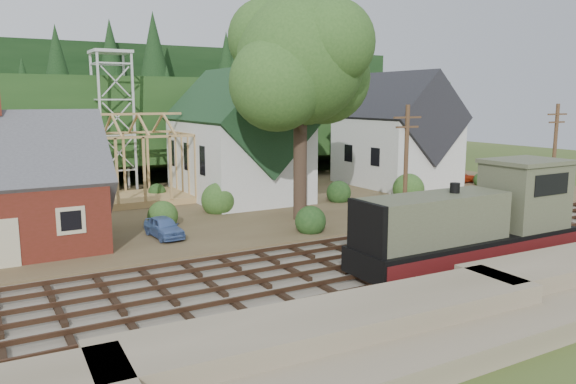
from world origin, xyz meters
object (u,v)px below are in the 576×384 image
car_red (459,177)px  patio_set (67,213)px  locomotive (476,224)px  car_blue (164,227)px

car_red → patio_set: patio_set is taller
locomotive → patio_set: size_ratio=5.00×
car_blue → patio_set: 5.73m
locomotive → patio_set: 20.88m
locomotive → car_blue: bearing=133.3°
car_blue → car_red: 32.38m
locomotive → car_red: 27.86m
patio_set → locomotive: bearing=-33.9°
car_blue → patio_set: (-5.42, -0.97, 1.56)m
locomotive → car_red: bearing=44.9°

